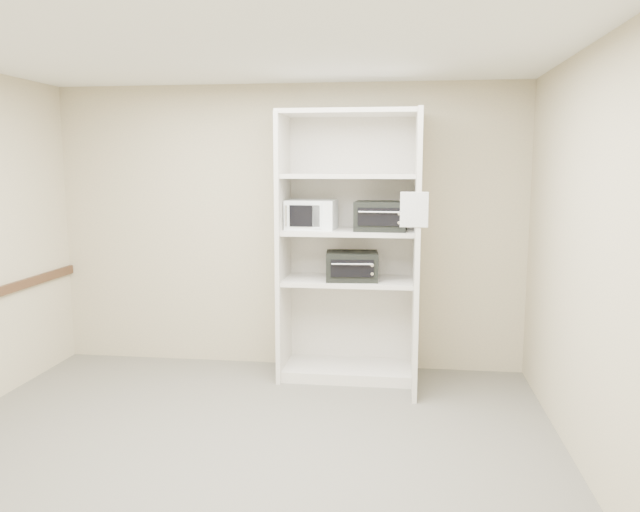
# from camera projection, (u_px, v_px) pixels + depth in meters

# --- Properties ---
(floor) EXTENTS (4.50, 4.00, 0.01)m
(floor) POSITION_uv_depth(u_px,v_px,m) (236.00, 455.00, 4.22)
(floor) COLOR #625F54
(floor) RESTS_ON ground
(ceiling) EXTENTS (4.50, 4.00, 0.01)m
(ceiling) POSITION_uv_depth(u_px,v_px,m) (227.00, 41.00, 3.83)
(ceiling) COLOR white
(wall_back) EXTENTS (4.50, 0.02, 2.70)m
(wall_back) POSITION_uv_depth(u_px,v_px,m) (287.00, 228.00, 5.99)
(wall_back) COLOR tan
(wall_back) RESTS_ON ground
(wall_front) EXTENTS (4.50, 0.02, 2.70)m
(wall_front) POSITION_uv_depth(u_px,v_px,m) (70.00, 346.00, 2.06)
(wall_front) COLOR tan
(wall_front) RESTS_ON ground
(wall_right) EXTENTS (0.02, 4.00, 2.70)m
(wall_right) POSITION_uv_depth(u_px,v_px,m) (596.00, 265.00, 3.74)
(wall_right) COLOR tan
(wall_right) RESTS_ON ground
(shelving_unit) EXTENTS (1.24, 0.92, 2.42)m
(shelving_unit) POSITION_uv_depth(u_px,v_px,m) (354.00, 256.00, 5.64)
(shelving_unit) COLOR silver
(shelving_unit) RESTS_ON floor
(microwave) EXTENTS (0.46, 0.36, 0.26)m
(microwave) POSITION_uv_depth(u_px,v_px,m) (311.00, 215.00, 5.64)
(microwave) COLOR white
(microwave) RESTS_ON shelving_unit
(toaster_oven_upper) EXTENTS (0.47, 0.36, 0.26)m
(toaster_oven_upper) POSITION_uv_depth(u_px,v_px,m) (381.00, 216.00, 5.50)
(toaster_oven_upper) COLOR black
(toaster_oven_upper) RESTS_ON shelving_unit
(toaster_oven_lower) EXTENTS (0.49, 0.38, 0.25)m
(toaster_oven_lower) POSITION_uv_depth(u_px,v_px,m) (352.00, 266.00, 5.60)
(toaster_oven_lower) COLOR black
(toaster_oven_lower) RESTS_ON shelving_unit
(paper_sign) EXTENTS (0.21, 0.01, 0.27)m
(paper_sign) POSITION_uv_depth(u_px,v_px,m) (414.00, 210.00, 4.89)
(paper_sign) COLOR white
(paper_sign) RESTS_ON shelving_unit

